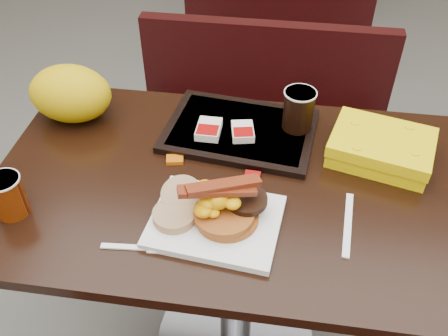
# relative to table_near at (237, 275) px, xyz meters

# --- Properties ---
(table_near) EXTENTS (1.20, 0.70, 0.75)m
(table_near) POSITION_rel_table_near_xyz_m (0.00, 0.00, 0.00)
(table_near) COLOR black
(table_near) RESTS_ON floor
(bench_near_n) EXTENTS (1.00, 0.46, 0.72)m
(bench_near_n) POSITION_rel_table_near_xyz_m (0.00, 0.70, -0.02)
(bench_near_n) COLOR black
(bench_near_n) RESTS_ON floor
(bench_far_s) EXTENTS (1.00, 0.46, 0.72)m
(bench_far_s) POSITION_rel_table_near_xyz_m (0.00, 1.90, -0.02)
(bench_far_s) COLOR black
(bench_far_s) RESTS_ON floor
(platter) EXTENTS (0.30, 0.24, 0.02)m
(platter) POSITION_rel_table_near_xyz_m (-0.04, -0.14, 0.38)
(platter) COLOR white
(platter) RESTS_ON table_near
(pancake_stack) EXTENTS (0.15, 0.15, 0.03)m
(pancake_stack) POSITION_rel_table_near_xyz_m (-0.01, -0.14, 0.41)
(pancake_stack) COLOR #9D4D1A
(pancake_stack) RESTS_ON platter
(sausage_patty) EXTENTS (0.09, 0.09, 0.01)m
(sausage_patty) POSITION_rel_table_near_xyz_m (0.03, -0.11, 0.43)
(sausage_patty) COLOR black
(sausage_patty) RESTS_ON pancake_stack
(scrambled_eggs) EXTENTS (0.10, 0.09, 0.05)m
(scrambled_eggs) POSITION_rel_table_near_xyz_m (-0.03, -0.13, 0.44)
(scrambled_eggs) COLOR yellow
(scrambled_eggs) RESTS_ON pancake_stack
(bacon_strips) EXTENTS (0.18, 0.12, 0.01)m
(bacon_strips) POSITION_rel_table_near_xyz_m (-0.03, -0.13, 0.48)
(bacon_strips) COLOR #4A0505
(bacon_strips) RESTS_ON scrambled_eggs
(muffin_bottom) EXTENTS (0.12, 0.12, 0.02)m
(muffin_bottom) POSITION_rel_table_near_xyz_m (-0.13, -0.15, 0.40)
(muffin_bottom) COLOR tan
(muffin_bottom) RESTS_ON platter
(muffin_top) EXTENTS (0.10, 0.10, 0.05)m
(muffin_top) POSITION_rel_table_near_xyz_m (-0.12, -0.10, 0.41)
(muffin_top) COLOR tan
(muffin_top) RESTS_ON platter
(coffee_cup_near) EXTENTS (0.09, 0.09, 0.10)m
(coffee_cup_near) POSITION_rel_table_near_xyz_m (-0.49, -0.17, 0.42)
(coffee_cup_near) COLOR #973405
(coffee_cup_near) RESTS_ON table_near
(fork) EXTENTS (0.14, 0.04, 0.00)m
(fork) POSITION_rel_table_near_xyz_m (-0.22, -0.23, 0.38)
(fork) COLOR white
(fork) RESTS_ON table_near
(knife) EXTENTS (0.03, 0.19, 0.00)m
(knife) POSITION_rel_table_near_xyz_m (0.25, -0.10, 0.38)
(knife) COLOR white
(knife) RESTS_ON table_near
(condiment_syrup) EXTENTS (0.05, 0.04, 0.01)m
(condiment_syrup) POSITION_rel_table_near_xyz_m (-0.17, 0.05, 0.38)
(condiment_syrup) COLOR #B55107
(condiment_syrup) RESTS_ON table_near
(condiment_ketchup) EXTENTS (0.04, 0.03, 0.01)m
(condiment_ketchup) POSITION_rel_table_near_xyz_m (0.03, 0.02, 0.38)
(condiment_ketchup) COLOR #8C0504
(condiment_ketchup) RESTS_ON table_near
(tray) EXTENTS (0.42, 0.32, 0.02)m
(tray) POSITION_rel_table_near_xyz_m (-0.02, 0.19, 0.38)
(tray) COLOR black
(tray) RESTS_ON table_near
(hashbrown_sleeve_left) EXTENTS (0.06, 0.08, 0.02)m
(hashbrown_sleeve_left) POSITION_rel_table_near_xyz_m (-0.10, 0.16, 0.40)
(hashbrown_sleeve_left) COLOR silver
(hashbrown_sleeve_left) RESTS_ON tray
(hashbrown_sleeve_right) EXTENTS (0.07, 0.09, 0.02)m
(hashbrown_sleeve_right) POSITION_rel_table_near_xyz_m (-0.01, 0.16, 0.40)
(hashbrown_sleeve_right) COLOR silver
(hashbrown_sleeve_right) RESTS_ON tray
(coffee_cup_far) EXTENTS (0.09, 0.09, 0.11)m
(coffee_cup_far) POSITION_rel_table_near_xyz_m (0.13, 0.22, 0.45)
(coffee_cup_far) COLOR black
(coffee_cup_far) RESTS_ON tray
(clamshell) EXTENTS (0.28, 0.24, 0.07)m
(clamshell) POSITION_rel_table_near_xyz_m (0.34, 0.14, 0.41)
(clamshell) COLOR #E8C403
(clamshell) RESTS_ON table_near
(paper_bag) EXTENTS (0.26, 0.21, 0.15)m
(paper_bag) POSITION_rel_table_near_xyz_m (-0.48, 0.20, 0.45)
(paper_bag) COLOR #CEB706
(paper_bag) RESTS_ON table_near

